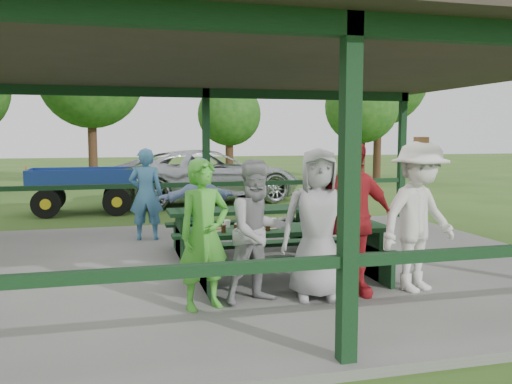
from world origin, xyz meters
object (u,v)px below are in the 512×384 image
object	(u,v)px
spectator_blue	(146,194)
picnic_table_far	(243,225)
contestant_grey_left	(258,232)
spectator_grey	(314,195)
picnic_table_near	(290,247)
pickup_truck	(208,176)
spectator_lblue	(199,201)
contestant_white_fedora	(419,217)
farm_trailer	(83,189)
contestant_grey_mid	(318,224)
contestant_red	(351,219)
contestant_green	(204,234)

from	to	relation	value
spectator_blue	picnic_table_far	bearing A→B (deg)	142.89
contestant_grey_left	spectator_blue	bearing A→B (deg)	88.37
spectator_grey	picnic_table_near	bearing A→B (deg)	44.40
pickup_truck	spectator_lblue	bearing A→B (deg)	158.09
picnic_table_near	spectator_blue	distance (m)	3.94
picnic_table_far	contestant_grey_left	size ratio (longest dim) A/B	1.49
spectator_blue	spectator_grey	bearing A→B (deg)	173.00
contestant_white_fedora	farm_trailer	size ratio (longest dim) A/B	0.53
spectator_grey	farm_trailer	xyz separation A→B (m)	(-4.49, 5.53, -0.32)
contestant_grey_mid	picnic_table_far	bearing A→B (deg)	109.35
contestant_grey_mid	pickup_truck	world-z (taller)	contestant_grey_mid
contestant_grey_mid	spectator_grey	world-z (taller)	contestant_grey_mid
picnic_table_near	pickup_truck	size ratio (longest dim) A/B	0.46
picnic_table_far	contestant_white_fedora	world-z (taller)	contestant_white_fedora
contestant_grey_mid	farm_trailer	bearing A→B (deg)	123.41
contestant_white_fedora	spectator_lblue	bearing A→B (deg)	103.62
contestant_red	spectator_grey	world-z (taller)	contestant_red
contestant_grey_mid	spectator_lblue	xyz separation A→B (m)	(-0.90, 3.66, -0.12)
picnic_table_near	spectator_lblue	xyz separation A→B (m)	(-0.81, 2.86, 0.32)
contestant_red	spectator_blue	distance (m)	4.85
contestant_red	pickup_truck	world-z (taller)	contestant_red
spectator_blue	picnic_table_near	bearing A→B (deg)	123.60
contestant_green	contestant_white_fedora	bearing A→B (deg)	-17.80
spectator_lblue	farm_trailer	world-z (taller)	spectator_lblue
contestant_green	spectator_blue	distance (m)	4.37
contestant_grey_mid	farm_trailer	xyz separation A→B (m)	(-3.22, 9.06, -0.38)
picnic_table_far	contestant_red	bearing A→B (deg)	-75.39
pickup_truck	farm_trailer	distance (m)	3.96
spectator_lblue	spectator_grey	world-z (taller)	spectator_grey
spectator_grey	contestant_red	bearing A→B (deg)	57.66
picnic_table_near	spectator_blue	size ratio (longest dim) A/B	1.55
contestant_red	spectator_lblue	distance (m)	3.87
contestant_white_fedora	spectator_grey	size ratio (longest dim) A/B	1.14
contestant_grey_mid	picnic_table_near	bearing A→B (deg)	109.97
contestant_white_fedora	spectator_blue	size ratio (longest dim) A/B	1.12
contestant_green	farm_trailer	distance (m)	9.28
farm_trailer	contestant_green	bearing A→B (deg)	-78.88
picnic_table_far	spectator_blue	world-z (taller)	spectator_blue
picnic_table_near	contestant_white_fedora	size ratio (longest dim) A/B	1.38
picnic_table_far	spectator_lblue	size ratio (longest dim) A/B	1.59
picnic_table_far	contestant_grey_mid	distance (m)	2.85
picnic_table_far	contestant_red	size ratio (longest dim) A/B	1.32
farm_trailer	pickup_truck	bearing A→B (deg)	22.94
picnic_table_far	contestant_white_fedora	distance (m)	3.28
picnic_table_far	contestant_red	xyz separation A→B (m)	(0.72, -2.77, 0.49)
spectator_blue	spectator_grey	world-z (taller)	spectator_blue
contestant_green	spectator_grey	xyz separation A→B (m)	(2.66, 3.56, -0.00)
contestant_green	contestant_grey_mid	bearing A→B (deg)	-17.26
picnic_table_far	contestant_grey_mid	size ratio (longest dim) A/B	1.38
contestant_green	contestant_red	size ratio (longest dim) A/B	0.90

